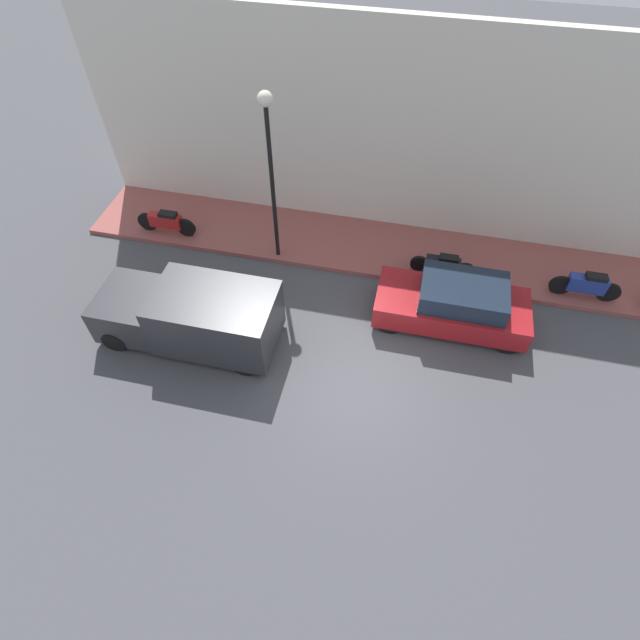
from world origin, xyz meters
The scene contains 9 objects.
ground_plane centered at (0.00, 0.00, 0.00)m, with size 60.00×60.00×0.00m, color #47474C.
sidewalk centered at (5.09, 0.00, 0.07)m, with size 2.56×19.05×0.14m.
building_facade centered at (6.52, 0.00, 3.17)m, with size 0.30×19.05×6.33m.
parked_car centered at (2.61, -2.22, 0.69)m, with size 1.74×4.08×1.45m.
delivery_van centered at (0.52, 4.47, 0.88)m, with size 1.92×4.74×1.73m.
motorcycle_black centered at (4.31, -1.85, 0.52)m, with size 0.30×1.88×0.70m.
motorcycle_blue centered at (4.25, -5.85, 0.61)m, with size 0.30×1.93×0.87m.
motorcycle_red centered at (4.29, 6.91, 0.58)m, with size 0.30×1.96×0.80m.
streetlamp centered at (4.08, 3.16, 3.68)m, with size 0.39×0.39×5.11m.
Camera 1 is at (-7.00, -0.68, 10.66)m, focal length 28.00 mm.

